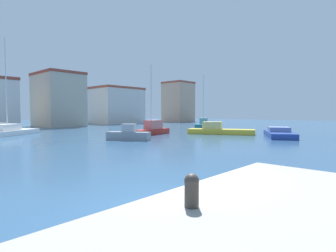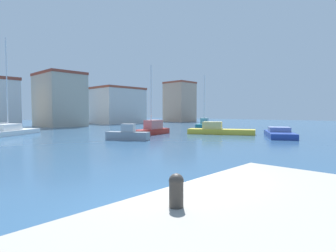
% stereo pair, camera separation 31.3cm
% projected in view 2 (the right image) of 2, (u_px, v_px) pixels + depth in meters
% --- Properties ---
extents(water, '(160.00, 160.00, 0.00)m').
position_uv_depth(water, '(132.00, 135.00, 31.85)').
color(water, '#2D5175').
rests_on(water, ground).
extents(mooring_bollard, '(0.27, 0.27, 0.59)m').
position_uv_depth(mooring_bollard, '(176.00, 189.00, 4.66)').
color(mooring_bollard, '#38332D').
rests_on(mooring_bollard, pier_quay).
extents(sailboat_red_distant_east, '(6.20, 2.62, 8.42)m').
position_uv_depth(sailboat_red_distant_east, '(152.00, 129.00, 32.75)').
color(sailboat_red_distant_east, '#B22823').
rests_on(sailboat_red_distant_east, water).
extents(motorboat_yellow_outer_mooring, '(5.39, 8.20, 1.54)m').
position_uv_depth(motorboat_yellow_outer_mooring, '(219.00, 130.00, 33.16)').
color(motorboat_yellow_outer_mooring, gold).
rests_on(motorboat_yellow_outer_mooring, water).
extents(motorboat_blue_near_pier, '(7.55, 5.70, 1.09)m').
position_uv_depth(motorboat_blue_near_pier, '(279.00, 134.00, 29.22)').
color(motorboat_blue_near_pier, '#233D93').
rests_on(motorboat_blue_near_pier, water).
extents(sailboat_white_far_left, '(8.45, 7.23, 11.46)m').
position_uv_depth(sailboat_white_far_left, '(8.00, 131.00, 31.75)').
color(sailboat_white_far_left, white).
rests_on(sailboat_white_far_left, water).
extents(motorboat_grey_behind_lamppost, '(3.03, 4.27, 1.58)m').
position_uv_depth(motorboat_grey_behind_lamppost, '(128.00, 135.00, 26.09)').
color(motorboat_grey_behind_lamppost, gray).
rests_on(motorboat_grey_behind_lamppost, water).
extents(sailboat_teal_mid_harbor, '(6.63, 4.47, 9.14)m').
position_uv_depth(sailboat_teal_mid_harbor, '(204.00, 124.00, 46.90)').
color(sailboat_teal_mid_harbor, '#1E707A').
rests_on(sailboat_teal_mid_harbor, water).
extents(yacht_club, '(7.16, 9.87, 10.37)m').
position_uv_depth(yacht_club, '(60.00, 100.00, 52.34)').
color(yacht_club, '#B2A893').
rests_on(yacht_club, ground).
extents(warehouse_block, '(11.36, 9.49, 8.86)m').
position_uv_depth(warehouse_block, '(117.00, 106.00, 66.45)').
color(warehouse_block, beige).
rests_on(warehouse_block, ground).
extents(harbor_office, '(7.12, 7.56, 11.77)m').
position_uv_depth(harbor_office, '(180.00, 102.00, 79.61)').
color(harbor_office, tan).
rests_on(harbor_office, ground).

